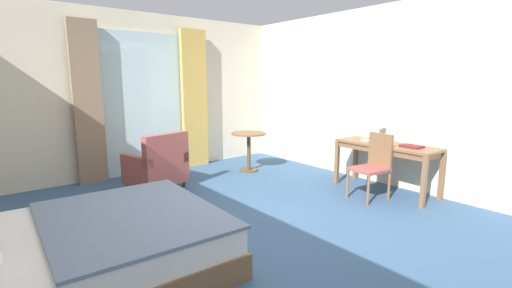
% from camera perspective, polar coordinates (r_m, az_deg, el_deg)
% --- Properties ---
extents(ground, '(6.37, 7.02, 0.10)m').
position_cam_1_polar(ground, '(4.19, -1.80, -14.12)').
color(ground, '#38567A').
extents(wall_back, '(5.97, 0.12, 2.84)m').
position_cam_1_polar(wall_back, '(6.71, -18.91, 7.49)').
color(wall_back, beige).
rests_on(wall_back, ground).
extents(wall_right, '(0.12, 6.62, 2.84)m').
position_cam_1_polar(wall_right, '(6.05, 21.08, 7.11)').
color(wall_right, beige).
rests_on(wall_right, ground).
extents(balcony_glass_door, '(1.48, 0.02, 2.50)m').
position_cam_1_polar(balcony_glass_door, '(6.69, -17.50, 6.10)').
color(balcony_glass_door, silver).
rests_on(balcony_glass_door, ground).
extents(curtain_panel_left, '(0.44, 0.10, 2.61)m').
position_cam_1_polar(curtain_panel_left, '(6.31, -25.35, 5.87)').
color(curtain_panel_left, '#897056').
rests_on(curtain_panel_left, ground).
extents(curtain_panel_right, '(0.51, 0.10, 2.61)m').
position_cam_1_polar(curtain_panel_right, '(7.01, -9.86, 7.05)').
color(curtain_panel_right, tan).
rests_on(curtain_panel_right, ground).
extents(bed, '(2.29, 1.84, 1.05)m').
position_cam_1_polar(bed, '(3.47, -26.30, -14.99)').
color(bed, brown).
rests_on(bed, ground).
extents(writing_desk, '(0.58, 1.52, 0.74)m').
position_cam_1_polar(writing_desk, '(5.68, 20.20, -0.84)').
color(writing_desk, brown).
rests_on(writing_desk, ground).
extents(desk_chair, '(0.51, 0.47, 0.93)m').
position_cam_1_polar(desk_chair, '(5.34, 18.32, -2.95)').
color(desk_chair, '#9E4C47').
rests_on(desk_chair, ground).
extents(desk_lamp, '(0.30, 0.28, 0.44)m').
position_cam_1_polar(desk_lamp, '(5.82, 18.66, 3.26)').
color(desk_lamp, '#B7B2A8').
rests_on(desk_lamp, writing_desk).
extents(closed_book, '(0.23, 0.30, 0.03)m').
position_cam_1_polar(closed_book, '(5.49, 23.68, -0.34)').
color(closed_book, maroon).
rests_on(closed_book, writing_desk).
extents(armchair_by_window, '(0.90, 0.85, 0.89)m').
position_cam_1_polar(armchair_by_window, '(5.71, -15.49, -3.56)').
color(armchair_by_window, '#9E4C47').
rests_on(armchair_by_window, ground).
extents(round_cafe_table, '(0.64, 0.64, 0.72)m').
position_cam_1_polar(round_cafe_table, '(6.58, -1.17, 0.18)').
color(round_cafe_table, brown).
rests_on(round_cafe_table, ground).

